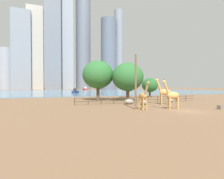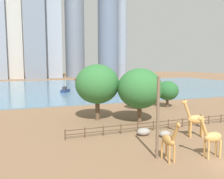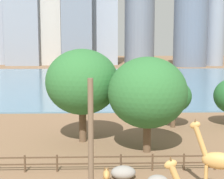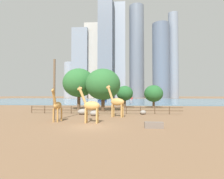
% 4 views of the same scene
% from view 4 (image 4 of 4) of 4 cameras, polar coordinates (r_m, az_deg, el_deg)
% --- Properties ---
extents(ground_plane, '(400.00, 400.00, 0.00)m').
position_cam_4_polar(ground_plane, '(97.83, 2.52, -3.57)').
color(ground_plane, brown).
extents(harbor_water, '(180.00, 86.00, 0.20)m').
position_cam_4_polar(harbor_water, '(94.83, 2.45, -3.57)').
color(harbor_water, slate).
rests_on(harbor_water, ground).
extents(giraffe_tall, '(2.96, 1.58, 4.81)m').
position_cam_4_polar(giraffe_tall, '(25.57, 1.46, -4.01)').
color(giraffe_tall, tan).
rests_on(giraffe_tall, ground).
extents(giraffe_companion, '(0.74, 2.66, 4.14)m').
position_cam_4_polar(giraffe_companion, '(22.37, -17.47, -5.04)').
color(giraffe_companion, '#C18C47').
rests_on(giraffe_companion, ground).
extents(giraffe_young, '(2.80, 0.90, 4.35)m').
position_cam_4_polar(giraffe_young, '(20.44, -7.07, -5.16)').
color(giraffe_young, tan).
rests_on(giraffe_young, ground).
extents(utility_pole, '(0.28, 0.28, 7.82)m').
position_cam_4_polar(utility_pole, '(23.40, -18.35, -0.05)').
color(utility_pole, brown).
rests_on(utility_pole, ground).
extents(boulder_near_fence, '(1.75, 1.26, 0.94)m').
position_cam_4_polar(boulder_near_fence, '(29.18, -9.48, -7.17)').
color(boulder_near_fence, gray).
rests_on(boulder_near_fence, ground).
extents(boulder_by_pole, '(1.43, 1.09, 0.82)m').
position_cam_4_polar(boulder_by_pole, '(27.29, -5.73, -7.70)').
color(boulder_by_pole, gray).
rests_on(boulder_by_pole, ground).
extents(boulder_small, '(0.96, 0.94, 0.71)m').
position_cam_4_polar(boulder_small, '(29.42, 10.11, -7.35)').
color(boulder_small, gray).
rests_on(boulder_small, ground).
extents(feeding_trough, '(1.80, 0.60, 0.60)m').
position_cam_4_polar(feeding_trough, '(17.89, 13.49, -11.23)').
color(feeding_trough, '#72665B').
rests_on(feeding_trough, ground).
extents(enclosure_fence, '(26.12, 0.14, 1.30)m').
position_cam_4_polar(enclosure_fence, '(30.10, -3.27, -6.45)').
color(enclosure_fence, '#4C3826').
rests_on(enclosure_fence, ground).
extents(tree_left_large, '(7.03, 7.03, 9.05)m').
position_cam_4_polar(tree_left_large, '(39.29, -10.75, 2.14)').
color(tree_left_large, brown).
rests_on(tree_left_large, ground).
extents(tree_center_broad, '(4.10, 4.10, 5.46)m').
position_cam_4_polar(tree_center_broad, '(43.35, 4.17, -1.26)').
color(tree_center_broad, brown).
rests_on(tree_center_broad, ground).
extents(tree_right_tall, '(4.58, 4.58, 5.60)m').
position_cam_4_polar(tree_right_tall, '(44.18, 13.42, -1.30)').
color(tree_right_tall, brown).
rests_on(tree_right_tall, ground).
extents(tree_left_small, '(6.91, 6.91, 8.42)m').
position_cam_4_polar(tree_left_small, '(34.69, -2.95, 1.67)').
color(tree_left_small, brown).
rests_on(tree_left_small, ground).
extents(boat_ferry, '(2.57, 5.79, 2.47)m').
position_cam_4_polar(boat_ferry, '(128.53, 6.13, -2.64)').
color(boat_ferry, '#B22D28').
rests_on(boat_ferry, harbor_water).
extents(boat_sailboat, '(3.58, 4.41, 3.83)m').
position_cam_4_polar(boat_sailboat, '(77.32, -3.23, -3.45)').
color(boat_sailboat, navy).
rests_on(boat_sailboat, harbor_water).
extents(skyline_tower_needle, '(13.19, 13.19, 35.99)m').
position_cam_4_polar(skyline_tower_needle, '(183.86, -13.40, 2.99)').
color(skyline_tower_needle, '#939EAD').
rests_on(skyline_tower_needle, ground).
extents(skyline_block_central, '(12.45, 15.69, 92.95)m').
position_cam_4_polar(skyline_block_central, '(178.54, 2.35, 12.36)').
color(skyline_block_central, '#939EAD').
rests_on(skyline_block_central, ground).
extents(skyline_tower_glass, '(8.66, 8.66, 76.54)m').
position_cam_4_polar(skyline_tower_glass, '(168.03, 19.43, 10.47)').
color(skyline_tower_glass, gray).
rests_on(skyline_tower_glass, ground).
extents(skyline_block_left, '(15.01, 15.08, 66.56)m').
position_cam_4_polar(skyline_block_left, '(174.58, -10.04, 8.28)').
color(skyline_block_left, gray).
rests_on(skyline_block_left, ground).
extents(skyline_block_right, '(13.16, 10.35, 98.22)m').
position_cam_4_polar(skyline_block_right, '(166.36, -2.15, 14.35)').
color(skyline_block_right, slate).
rests_on(skyline_block_right, ground).
extents(skyline_tower_short, '(14.40, 14.40, 65.15)m').
position_cam_4_polar(skyline_tower_short, '(159.50, 15.66, 9.00)').
color(skyline_tower_short, slate).
rests_on(skyline_tower_short, ground).
extents(skyline_block_wide, '(14.95, 14.95, 93.99)m').
position_cam_4_polar(skyline_block_wide, '(183.79, 8.06, 12.13)').
color(skyline_block_wide, slate).
rests_on(skyline_block_wide, ground).
extents(skyline_tower_far, '(13.46, 13.98, 72.28)m').
position_cam_4_polar(skyline_tower_far, '(175.81, -6.49, 9.14)').
color(skyline_tower_far, '#B7B2A8').
rests_on(skyline_tower_far, ground).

